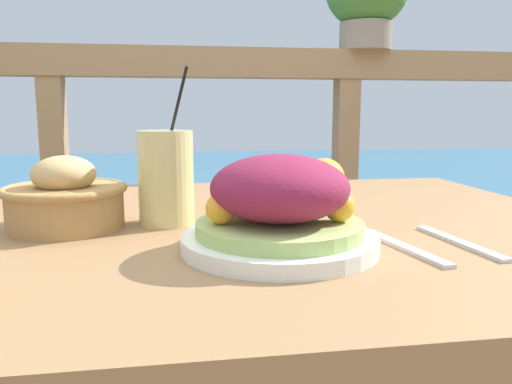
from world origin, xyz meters
name	(u,v)px	position (x,y,z in m)	size (l,w,h in m)	color
patio_table	(236,279)	(0.00, 0.00, 0.67)	(1.19, 0.89, 0.77)	#997047
railing_fence	(207,156)	(0.00, 0.79, 0.80)	(2.80, 0.08, 1.13)	#937551
sea_backdrop	(190,199)	(0.00, 3.29, 0.22)	(12.00, 4.00, 0.44)	teal
salad_plate	(280,209)	(0.04, -0.17, 0.82)	(0.26, 0.26, 0.12)	white
drink_glass	(166,178)	(-0.11, 0.01, 0.84)	(0.09, 0.09, 0.24)	#DBCC7F
bread_basket	(66,198)	(-0.26, 0.00, 0.81)	(0.18, 0.18, 0.11)	#AD7F47
fork	(404,247)	(0.20, -0.19, 0.77)	(0.05, 0.18, 0.00)	silver
knife	(459,242)	(0.28, -0.18, 0.77)	(0.03, 0.18, 0.00)	silver
orange_near_glass	(324,179)	(0.20, 0.19, 0.81)	(0.08, 0.08, 0.08)	#F9A328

